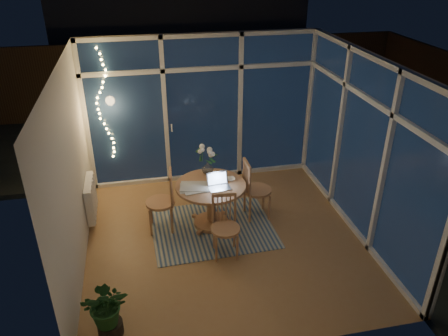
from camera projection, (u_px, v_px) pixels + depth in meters
The scene contains 25 objects.
floor at pixel (227, 239), 6.43m from camera, with size 4.00×4.00×0.00m, color #9B6E43.
ceiling at pixel (227, 63), 5.23m from camera, with size 4.00×4.00×0.00m, color white.
wall_back at pixel (203, 109), 7.57m from camera, with size 4.00×0.04×2.60m, color beige.
wall_front at pixel (271, 253), 4.10m from camera, with size 4.00×0.04×2.60m, color beige.
wall_left at pixel (71, 174), 5.47m from camera, with size 0.04×4.00×2.60m, color beige.
wall_right at pixel (364, 147), 6.19m from camera, with size 0.04×4.00×2.60m, color beige.
window_wall_back at pixel (203, 110), 7.53m from camera, with size 4.00×0.10×2.60m, color silver.
window_wall_right at pixel (362, 147), 6.18m from camera, with size 0.10×4.00×2.60m, color silver.
radiator at pixel (91, 198), 6.68m from camera, with size 0.10×0.70×0.58m, color silver.
fairy_lights at pixel (103, 106), 7.06m from camera, with size 0.24×0.10×1.85m, color #FFD366, non-canonical shape.
garden_patio at pixel (204, 119), 10.89m from camera, with size 12.00×6.00×0.10m, color black.
garden_fence at pixel (180, 77), 10.79m from camera, with size 11.00×0.08×1.80m, color #382214.
neighbour_roof at pixel (177, 5), 12.84m from camera, with size 7.00×3.00×2.20m, color #2E3037.
garden_shrubs at pixel (155, 128), 9.03m from camera, with size 0.90×0.90×0.90m, color black.
rug at pixel (212, 228), 6.67m from camera, with size 1.82×1.45×0.01m, color #B9B596.
dining_table at pixel (211, 205), 6.59m from camera, with size 1.04×1.04×0.71m, color #B07B4F.
chair_left at pixel (160, 201), 6.43m from camera, with size 0.45×0.45×0.98m, color #B07B4F.
chair_right at pixel (257, 189), 6.74m from camera, with size 0.46×0.46×0.99m, color #B07B4F.
chair_front at pixel (226, 227), 5.91m from camera, with size 0.42×0.42×0.91m, color #B07B4F.
laptop at pixel (219, 181), 6.27m from camera, with size 0.31×0.27×0.23m, color silver, non-canonical shape.
flower_vase at pixel (208, 167), 6.69m from camera, with size 0.20×0.20×0.21m, color silver.
bowl at pixel (230, 179), 6.53m from camera, with size 0.15×0.15×0.04m, color white.
newspapers at pixel (194, 188), 6.33m from camera, with size 0.40×0.31×0.02m, color #B9B8B0.
phone at pixel (211, 189), 6.31m from camera, with size 0.12×0.06×0.01m, color black.
potted_plant at pixel (107, 308), 4.71m from camera, with size 0.54×0.47×0.76m, color #19461C.
Camera 1 is at (-1.10, -5.10, 3.91)m, focal length 35.00 mm.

